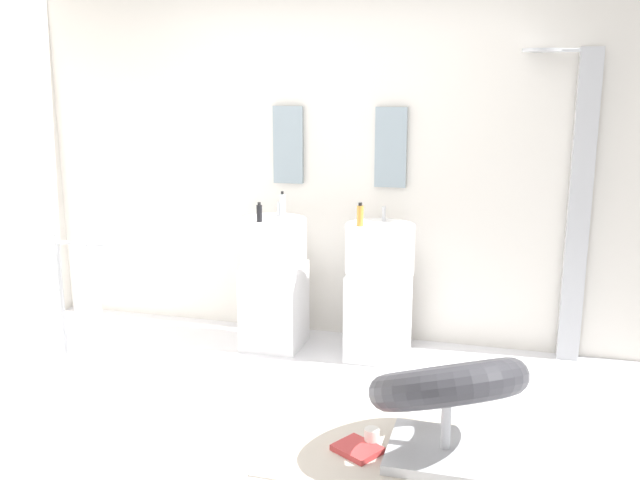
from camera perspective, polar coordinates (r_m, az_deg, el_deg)
ground_plane at (r=3.89m, az=-4.47°, el=-15.73°), size 4.80×3.60×0.04m
rear_partition at (r=5.03m, az=1.72°, el=6.67°), size 4.80×0.10×2.60m
pedestal_sink_left at (r=4.89m, az=-3.79°, el=-3.20°), size 0.46×0.46×1.02m
pedestal_sink_right at (r=4.70m, az=4.85°, el=-3.86°), size 0.46×0.46×1.02m
vanity_mirror_left at (r=5.05m, az=-2.62°, el=7.78°), size 0.22×0.03×0.55m
vanity_mirror_right at (r=4.87m, az=5.83°, el=7.55°), size 0.22×0.03×0.55m
shower_column at (r=4.81m, az=20.32°, el=2.96°), size 0.49×0.24×2.05m
lounge_chair at (r=3.53m, az=10.38°, el=-12.29°), size 1.09×1.09×0.65m
towel_rack at (r=4.44m, az=-18.89°, el=-3.68°), size 0.37×0.22×0.95m
area_rug at (r=3.74m, az=4.73°, el=-16.55°), size 1.09×0.85×0.01m
magazine_red at (r=3.67m, az=3.09°, el=-16.72°), size 0.28×0.27×0.03m
coffee_mug at (r=3.72m, az=4.26°, el=-15.80°), size 0.08×0.08×0.09m
soap_bottle_clear at (r=4.88m, az=-3.09°, el=2.92°), size 0.04×0.04×0.17m
soap_bottle_amber at (r=4.53m, az=3.31°, el=2.03°), size 0.04×0.04×0.15m
soap_bottle_black at (r=4.69m, az=-4.99°, el=2.22°), size 0.04×0.04×0.13m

